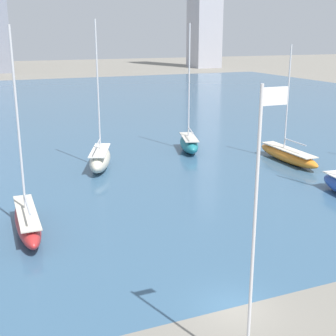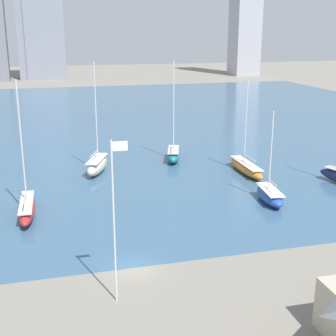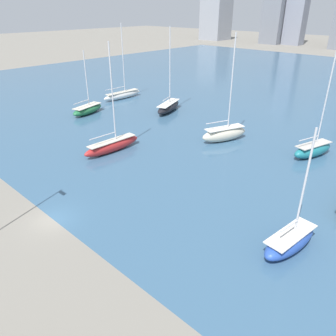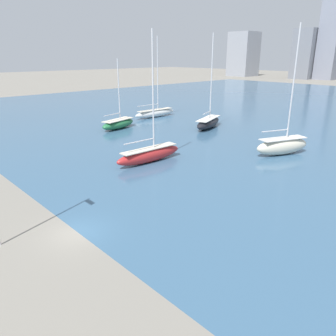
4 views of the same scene
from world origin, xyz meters
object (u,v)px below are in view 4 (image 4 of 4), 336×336
sailboat_red (149,154)px  sailboat_green (118,123)px  sailboat_black (208,122)px  sailboat_cream (282,145)px  sailboat_white (155,113)px

sailboat_red → sailboat_green: bearing=156.9°
sailboat_red → sailboat_black: (-7.89, 20.52, -0.00)m
sailboat_green → sailboat_cream: bearing=-1.3°
sailboat_cream → sailboat_green: sailboat_cream is taller
sailboat_black → sailboat_green: bearing=-151.4°
sailboat_black → sailboat_white: sailboat_white is taller
sailboat_black → sailboat_green: 16.12m
sailboat_red → sailboat_black: bearing=112.4°
sailboat_red → sailboat_black: size_ratio=0.95×
sailboat_cream → sailboat_black: 18.37m
sailboat_cream → sailboat_white: size_ratio=1.00×
sailboat_red → sailboat_green: size_ratio=1.28×
sailboat_cream → sailboat_black: size_ratio=1.01×
sailboat_black → sailboat_white: size_ratio=0.99×
sailboat_black → sailboat_red: bearing=-89.1°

